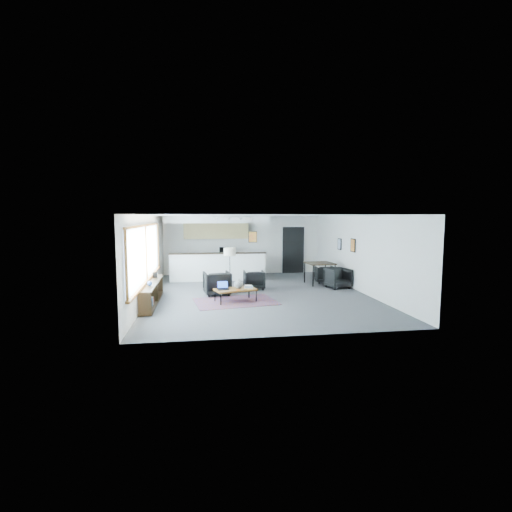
{
  "coord_description": "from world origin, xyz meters",
  "views": [
    {
      "loc": [
        -1.83,
        -12.03,
        2.54
      ],
      "look_at": [
        -0.01,
        0.4,
        1.22
      ],
      "focal_mm": 26.0,
      "sensor_mm": 36.0,
      "label": 1
    }
  ],
  "objects": [
    {
      "name": "armchair_right",
      "position": [
        -0.02,
        0.78,
        0.36
      ],
      "size": [
        0.72,
        0.68,
        0.73
      ],
      "primitive_type": "imported",
      "rotation": [
        0.0,
        0.0,
        3.12
      ],
      "color": "black",
      "rests_on": "floor"
    },
    {
      "name": "book_stack",
      "position": [
        -0.44,
        -1.0,
        0.43
      ],
      "size": [
        0.3,
        0.25,
        0.08
      ],
      "rotation": [
        0.0,
        0.0,
        -0.14
      ],
      "color": "silver",
      "rests_on": "coffee_table"
    },
    {
      "name": "kilim_rug",
      "position": [
        -0.85,
        -1.08,
        0.01
      ],
      "size": [
        2.62,
        1.98,
        0.01
      ],
      "rotation": [
        0.0,
        0.0,
        0.16
      ],
      "color": "#533040",
      "rests_on": "floor"
    },
    {
      "name": "room",
      "position": [
        0.0,
        0.0,
        1.3
      ],
      "size": [
        7.02,
        9.02,
        2.62
      ],
      "color": "#464649",
      "rests_on": "ground"
    },
    {
      "name": "coffee_table",
      "position": [
        -0.85,
        -1.08,
        0.37
      ],
      "size": [
        1.34,
        0.95,
        0.4
      ],
      "rotation": [
        0.0,
        0.0,
        0.27
      ],
      "color": "brown",
      "rests_on": "floor"
    },
    {
      "name": "console",
      "position": [
        -3.3,
        -1.05,
        0.33
      ],
      "size": [
        0.35,
        3.0,
        0.8
      ],
      "color": "black",
      "rests_on": "floor"
    },
    {
      "name": "wall_art_upper",
      "position": [
        3.47,
        1.7,
        1.5
      ],
      "size": [
        0.03,
        0.34,
        0.44
      ],
      "color": "black",
      "rests_on": "room"
    },
    {
      "name": "dining_table",
      "position": [
        2.59,
        1.43,
        0.75
      ],
      "size": [
        1.06,
        1.06,
        0.82
      ],
      "rotation": [
        0.0,
        0.0,
        0.09
      ],
      "color": "black",
      "rests_on": "floor"
    },
    {
      "name": "wall_art_lower",
      "position": [
        3.47,
        0.4,
        1.55
      ],
      "size": [
        0.03,
        0.38,
        0.48
      ],
      "color": "black",
      "rests_on": "room"
    },
    {
      "name": "kitchenette",
      "position": [
        -1.2,
        3.71,
        1.38
      ],
      "size": [
        4.2,
        1.96,
        2.6
      ],
      "color": "white",
      "rests_on": "floor"
    },
    {
      "name": "coaster",
      "position": [
        -0.78,
        -1.31,
        0.4
      ],
      "size": [
        0.13,
        0.13,
        0.01
      ],
      "rotation": [
        0.0,
        0.0,
        0.38
      ],
      "color": "#E5590C",
      "rests_on": "coffee_table"
    },
    {
      "name": "doorway",
      "position": [
        2.3,
        4.42,
        1.07
      ],
      "size": [
        1.1,
        0.12,
        2.15
      ],
      "color": "black",
      "rests_on": "room"
    },
    {
      "name": "dining_chair_near",
      "position": [
        3.0,
        0.56,
        0.34
      ],
      "size": [
        0.77,
        0.74,
        0.68
      ],
      "primitive_type": "imported",
      "rotation": [
        0.0,
        0.0,
        0.21
      ],
      "color": "black",
      "rests_on": "floor"
    },
    {
      "name": "microwave",
      "position": [
        -0.79,
        4.15,
        1.11
      ],
      "size": [
        0.56,
        0.34,
        0.36
      ],
      "primitive_type": "imported",
      "rotation": [
        0.0,
        0.0,
        0.09
      ],
      "color": "black",
      "rests_on": "kitchenette"
    },
    {
      "name": "floor_lamp",
      "position": [
        -0.86,
        0.9,
        1.28
      ],
      "size": [
        0.53,
        0.53,
        1.47
      ],
      "rotation": [
        0.0,
        0.0,
        0.31
      ],
      "color": "black",
      "rests_on": "floor"
    },
    {
      "name": "window",
      "position": [
        -3.46,
        -0.9,
        1.46
      ],
      "size": [
        0.1,
        5.95,
        1.66
      ],
      "color": "#8CBFFF",
      "rests_on": "room"
    },
    {
      "name": "track_light",
      "position": [
        -0.59,
        2.2,
        2.53
      ],
      "size": [
        1.6,
        0.07,
        0.15
      ],
      "color": "silver",
      "rests_on": "room"
    },
    {
      "name": "laptop",
      "position": [
        -1.23,
        -1.07,
        0.46
      ],
      "size": [
        0.35,
        0.29,
        0.24
      ],
      "rotation": [
        0.0,
        0.0,
        0.08
      ],
      "color": "black",
      "rests_on": "coffee_table"
    },
    {
      "name": "ceramic_pot",
      "position": [
        -0.75,
        -1.08,
        0.53
      ],
      "size": [
        0.28,
        0.28,
        0.28
      ],
      "rotation": [
        0.0,
        0.0,
        0.31
      ],
      "color": "gray",
      "rests_on": "coffee_table"
    },
    {
      "name": "armchair_left",
      "position": [
        -1.36,
        -0.02,
        0.43
      ],
      "size": [
        0.92,
        0.88,
        0.85
      ],
      "primitive_type": "imported",
      "rotation": [
        0.0,
        0.0,
        3.27
      ],
      "color": "black",
      "rests_on": "floor"
    },
    {
      "name": "dining_chair_far",
      "position": [
        2.89,
        1.69,
        0.3
      ],
      "size": [
        0.65,
        0.61,
        0.61
      ],
      "primitive_type": "imported",
      "rotation": [
        0.0,
        0.0,
        3.03
      ],
      "color": "black",
      "rests_on": "floor"
    }
  ]
}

